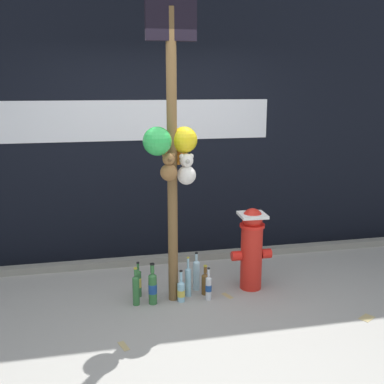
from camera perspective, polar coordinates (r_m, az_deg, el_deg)
The scene contains 16 objects.
ground_plane at distance 4.27m, azimuth -0.14°, elevation -15.56°, with size 14.00×14.00×0.00m, color #9E9B93.
building_wall at distance 5.55m, azimuth -4.24°, elevation 11.77°, with size 10.00×0.21×3.85m.
curb_strip at distance 5.55m, azimuth -3.35°, elevation -8.14°, with size 8.00×0.12×0.08m, color gray.
memorial_post at distance 4.23m, azimuth -2.38°, elevation 6.81°, with size 0.52×0.55×2.76m.
fire_hydrant at distance 4.78m, azimuth 7.28°, elevation -6.66°, with size 0.41×0.27×0.84m.
bottle_0 at distance 4.69m, azimuth -6.56°, elevation -10.89°, with size 0.06×0.06×0.36m.
bottle_1 at distance 4.52m, azimuth -6.85°, elevation -11.68°, with size 0.06×0.06×0.37m.
bottle_2 at distance 4.66m, azimuth -0.47°, elevation -10.78°, with size 0.06×0.06×0.41m.
bottle_3 at distance 4.72m, azimuth 1.62°, elevation -10.99°, with size 0.07×0.07×0.31m.
bottle_4 at distance 4.58m, azimuth -1.33°, elevation -11.94°, with size 0.07×0.07×0.32m.
bottle_5 at distance 4.80m, azimuth 0.54°, elevation -9.97°, with size 0.07×0.07×0.40m.
bottle_6 at distance 4.61m, azimuth 2.03°, elevation -11.52°, with size 0.06×0.06×0.33m.
bottle_7 at distance 4.53m, azimuth -4.82°, elevation -11.51°, with size 0.08×0.08×0.41m.
litter_0 at distance 3.96m, azimuth -8.33°, elevation -18.07°, with size 0.15×0.05×0.01m, color tan.
litter_1 at distance 4.60m, azimuth 20.55°, elevation -14.17°, with size 0.14×0.09×0.01m, color tan.
litter_2 at distance 4.74m, azimuth 4.35°, elevation -12.50°, with size 0.14×0.05×0.01m, color tan.
Camera 1 is at (-0.79, -3.66, 2.04)m, focal length 43.72 mm.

